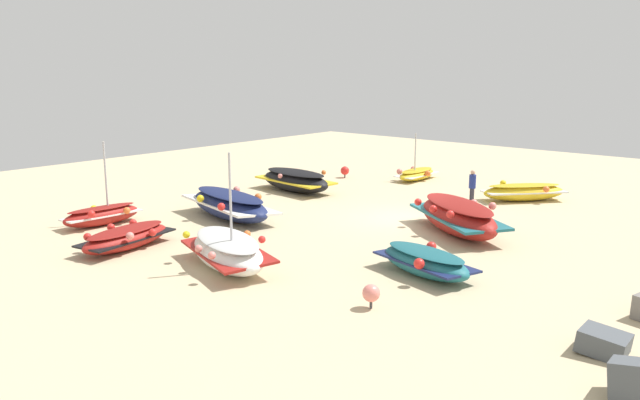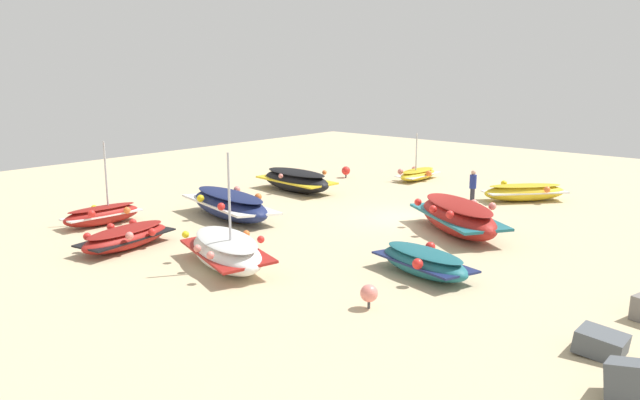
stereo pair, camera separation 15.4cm
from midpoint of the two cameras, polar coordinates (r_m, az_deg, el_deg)
name	(u,v)px [view 2 (the right image)]	position (r m, az deg, el deg)	size (l,w,h in m)	color
ground_plane	(404,219)	(28.05, 7.52, -1.69)	(51.52, 51.52, 0.00)	#C6B289
fishing_boat_0	(418,174)	(37.52, 8.73, 2.27)	(3.29, 1.77, 2.72)	gold
fishing_boat_1	(525,192)	(32.98, 17.71, 0.70)	(4.06, 3.72, 0.92)	gold
fishing_boat_2	(226,251)	(21.45, -8.05, -4.43)	(3.16, 4.71, 3.91)	white
fishing_boat_3	(230,204)	(28.11, -7.79, -0.37)	(3.26, 5.77, 1.28)	navy
fishing_boat_4	(296,180)	(33.77, -1.99, 1.76)	(2.45, 4.86, 1.15)	black
fishing_boat_5	(458,216)	(25.92, 12.20, -1.42)	(4.50, 5.40, 1.36)	maroon
fishing_boat_6	(102,214)	(28.22, -18.48, -1.21)	(3.37, 1.63, 3.48)	maroon
fishing_boat_7	(126,237)	(24.42, -16.54, -3.16)	(3.96, 2.10, 0.85)	maroon
fishing_boat_8	(424,262)	(20.75, 9.36, -5.39)	(2.30, 3.77, 0.89)	#1E6670
person_walking	(473,186)	(30.78, 13.45, 1.22)	(0.32, 0.32, 1.74)	#2D2D38
mooring_buoy_0	(369,293)	(17.86, 4.59, -8.19)	(0.49, 0.49, 0.69)	#3F3F42
mooring_buoy_1	(346,171)	(37.83, 2.41, 2.59)	(0.50, 0.50, 0.67)	#3F3F42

